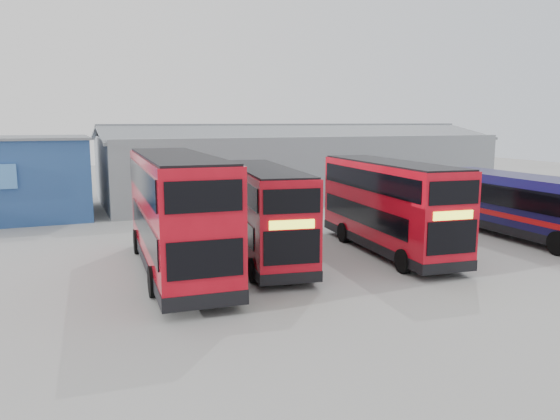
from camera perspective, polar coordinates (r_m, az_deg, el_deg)
The scene contains 6 objects.
ground_plane at distance 23.40m, azimuth 3.59°, elevation -5.81°, with size 120.00×120.00×0.00m, color gray.
maintenance_shed at distance 44.25m, azimuth 1.62°, elevation 4.75°, with size 30.50×12.00×5.89m.
double_decker_left at distance 22.14m, azimuth -10.71°, elevation -0.50°, with size 3.40×11.47×4.79m.
double_decker_centre at distance 23.92m, azimuth -1.70°, elevation -0.45°, with size 3.79×9.93×4.11m.
double_decker_right at distance 25.85m, azimuth 11.30°, elevation 0.27°, with size 3.35×10.25×4.26m.
single_decker_blue at distance 31.05m, azimuth 24.31°, elevation 0.19°, with size 3.25×12.19×3.28m.
Camera 1 is at (-9.93, -20.30, 6.07)m, focal length 35.00 mm.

